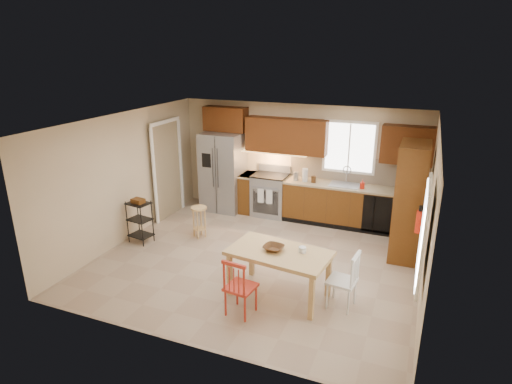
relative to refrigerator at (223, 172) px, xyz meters
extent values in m
plane|color=tan|center=(1.70, -2.12, -0.91)|extent=(5.50, 5.50, 0.00)
cube|color=silver|center=(1.70, -2.12, 1.59)|extent=(5.50, 5.00, 0.02)
cube|color=#CCB793|center=(1.70, 0.38, 0.34)|extent=(5.50, 0.02, 2.50)
cube|color=#CCB793|center=(1.70, -4.62, 0.34)|extent=(5.50, 0.02, 2.50)
cube|color=#CCB793|center=(-1.05, -2.12, 0.34)|extent=(0.02, 5.00, 2.50)
cube|color=#CCB793|center=(4.45, -2.12, 0.34)|extent=(0.02, 5.00, 2.50)
cube|color=gray|center=(0.00, 0.00, 0.00)|extent=(0.92, 0.75, 1.82)
cube|color=gray|center=(1.15, 0.06, -0.45)|extent=(0.76, 0.63, 0.92)
cube|color=#603411|center=(0.60, 0.08, -0.46)|extent=(0.30, 0.60, 0.90)
cube|color=#603411|center=(2.99, 0.08, -0.46)|extent=(2.92, 0.60, 0.90)
cube|color=black|center=(3.55, -0.22, -0.46)|extent=(0.60, 0.02, 0.78)
cube|color=beige|center=(2.99, 0.36, 0.27)|extent=(2.92, 0.03, 0.55)
cube|color=#532B0D|center=(0.00, 0.20, 1.19)|extent=(1.00, 0.35, 0.55)
cube|color=#532B0D|center=(1.45, 0.20, 0.92)|extent=(1.80, 0.35, 0.75)
cube|color=#532B0D|center=(3.95, 0.20, 0.92)|extent=(1.00, 0.35, 0.75)
cube|color=white|center=(2.80, 0.35, 0.74)|extent=(1.12, 0.04, 1.12)
cube|color=gray|center=(2.80, 0.08, -0.05)|extent=(0.62, 0.46, 0.16)
cube|color=#FFBF66|center=(1.15, 0.17, 0.52)|extent=(1.60, 0.30, 0.01)
imported|color=red|center=(3.18, -0.02, 0.09)|extent=(0.09, 0.09, 0.19)
cylinder|color=silver|center=(1.95, 0.03, 0.13)|extent=(0.12, 0.12, 0.28)
cylinder|color=gray|center=(1.75, 0.03, 0.08)|extent=(0.11, 0.11, 0.18)
cylinder|color=#452812|center=(2.15, 0.00, 0.06)|extent=(0.10, 0.10, 0.14)
cube|color=#603411|center=(4.13, -0.93, 0.14)|extent=(0.50, 0.95, 2.10)
cylinder|color=red|center=(4.33, -1.98, 0.19)|extent=(0.12, 0.12, 0.36)
cube|color=white|center=(4.38, -3.27, 0.54)|extent=(0.04, 1.02, 1.32)
cube|color=#8C7A59|center=(-0.97, -0.82, 0.14)|extent=(0.04, 0.95, 2.10)
imported|color=#452812|center=(2.33, -3.06, -0.17)|extent=(0.34, 0.34, 0.07)
cylinder|color=silver|center=(2.76, -2.97, -0.14)|extent=(0.12, 0.12, 0.12)
camera|label=1|loc=(4.25, -8.55, 2.74)|focal=30.00mm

